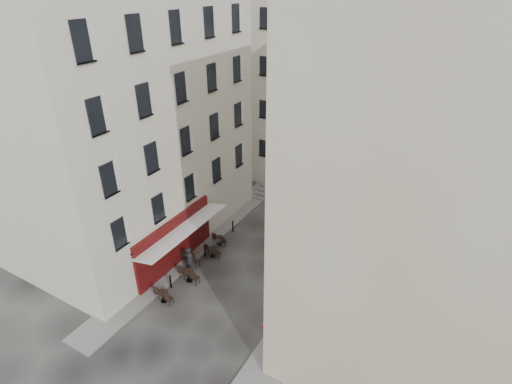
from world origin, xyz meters
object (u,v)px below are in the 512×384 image
Objects in this scene: no_parking_sign at (266,335)px; pedestrian at (189,260)px; bistro_table_a at (164,295)px; bistro_table_b at (189,274)px.

pedestrian is (-7.40, 3.50, -0.76)m from no_parking_sign.
bistro_table_a is 0.68× the size of pedestrian.
no_parking_sign is 1.87× the size of bistro_table_a.
bistro_table_b is at bearing 158.76° from no_parking_sign.
pedestrian is at bearing 96.17° from bistro_table_a.
bistro_table_b is (0.19, 2.15, 0.05)m from bistro_table_a.
bistro_table_b is 0.97m from pedestrian.
bistro_table_a is 2.92m from pedestrian.
no_parking_sign reaches higher than bistro_table_a.
pedestrian is (-0.31, 2.86, 0.49)m from bistro_table_a.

